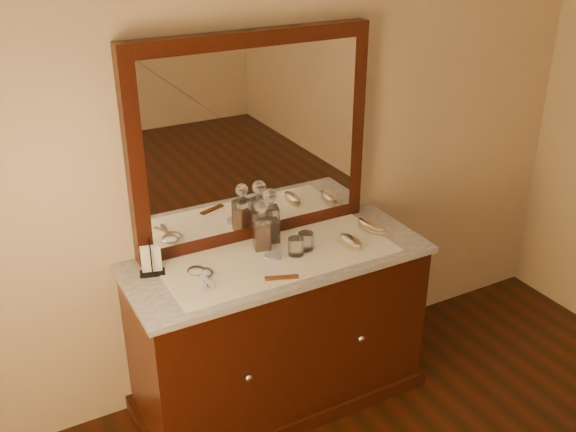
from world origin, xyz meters
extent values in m
plane|color=tan|center=(0.00, 2.25, 1.40)|extent=(4.50, 4.50, 0.00)
cube|color=black|center=(0.00, 1.96, 0.41)|extent=(1.40, 0.55, 0.82)
cube|color=black|center=(0.00, 1.96, 0.04)|extent=(1.46, 0.59, 0.08)
sphere|color=silver|center=(-0.30, 1.67, 0.45)|extent=(0.04, 0.04, 0.04)
sphere|color=silver|center=(0.30, 1.67, 0.45)|extent=(0.04, 0.04, 0.04)
cube|color=silver|center=(0.00, 1.96, 0.83)|extent=(1.44, 0.59, 0.03)
cube|color=black|center=(0.00, 2.20, 1.35)|extent=(1.20, 0.08, 1.00)
cube|color=white|center=(0.00, 2.17, 1.35)|extent=(1.06, 0.01, 0.86)
cube|color=white|center=(0.00, 1.94, 0.85)|extent=(1.10, 0.45, 0.00)
cylinder|color=white|center=(-0.03, 1.94, 0.86)|extent=(0.09, 0.09, 0.01)
cube|color=maroon|center=(-0.08, 1.76, 0.86)|extent=(0.15, 0.08, 0.01)
cube|color=black|center=(-0.57, 2.08, 0.85)|extent=(0.12, 0.09, 0.01)
cylinder|color=black|center=(-0.58, 2.05, 0.93)|extent=(0.01, 0.01, 0.17)
cylinder|color=black|center=(-0.56, 2.11, 0.93)|extent=(0.01, 0.01, 0.17)
cube|color=white|center=(-0.57, 2.08, 0.93)|extent=(0.10, 0.06, 0.13)
cube|color=maroon|center=(-0.03, 2.05, 0.91)|extent=(0.08, 0.08, 0.11)
cube|color=white|center=(-0.03, 2.05, 0.93)|extent=(0.09, 0.09, 0.16)
cylinder|color=white|center=(-0.03, 2.05, 1.03)|extent=(0.04, 0.04, 0.03)
sphere|color=white|center=(-0.03, 2.05, 1.07)|extent=(0.08, 0.08, 0.06)
cube|color=maroon|center=(0.04, 2.10, 0.92)|extent=(0.08, 0.08, 0.12)
cube|color=white|center=(0.04, 2.10, 0.94)|extent=(0.10, 0.10, 0.18)
cylinder|color=white|center=(0.04, 2.10, 1.04)|extent=(0.04, 0.04, 0.03)
sphere|color=white|center=(0.04, 2.10, 1.09)|extent=(0.08, 0.08, 0.07)
ellipsoid|color=tan|center=(0.35, 1.87, 0.87)|extent=(0.07, 0.16, 0.02)
ellipsoid|color=silver|center=(0.35, 1.87, 0.88)|extent=(0.07, 0.16, 0.02)
ellipsoid|color=tan|center=(0.53, 1.95, 0.87)|extent=(0.11, 0.19, 0.03)
ellipsoid|color=silver|center=(0.53, 1.95, 0.89)|extent=(0.11, 0.19, 0.03)
ellipsoid|color=silver|center=(-0.40, 1.98, 0.86)|extent=(0.09, 0.11, 0.02)
cube|color=silver|center=(-0.39, 1.89, 0.86)|extent=(0.03, 0.14, 0.01)
ellipsoid|color=silver|center=(-0.37, 1.95, 0.86)|extent=(0.10, 0.11, 0.02)
cube|color=silver|center=(-0.40, 1.88, 0.86)|extent=(0.06, 0.12, 0.01)
cylinder|color=white|center=(0.08, 1.92, 0.90)|extent=(0.08, 0.08, 0.08)
cylinder|color=white|center=(0.14, 1.94, 0.90)|extent=(0.08, 0.08, 0.08)
camera|label=1|loc=(-1.25, -0.44, 2.37)|focal=41.05mm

